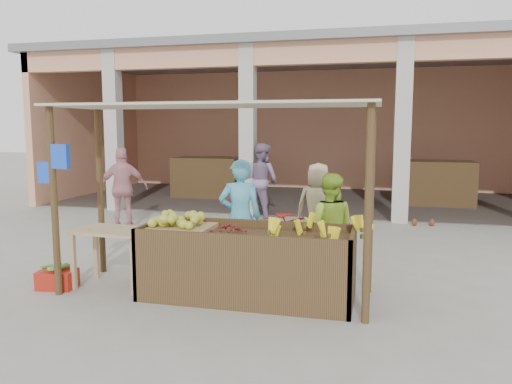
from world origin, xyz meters
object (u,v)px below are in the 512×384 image
(side_table, at_px, (113,239))
(red_crate, at_px, (57,279))
(fruit_stall, at_px, (247,267))
(vendor_blue, at_px, (240,214))
(vendor_green, at_px, (329,224))
(motorcycle, at_px, (298,225))

(side_table, xyz_separation_m, red_crate, (-0.68, -0.27, -0.52))
(fruit_stall, bearing_deg, vendor_blue, 110.43)
(vendor_blue, height_order, vendor_green, vendor_blue)
(vendor_blue, xyz_separation_m, vendor_green, (1.25, 0.05, -0.10))
(fruit_stall, xyz_separation_m, vendor_blue, (-0.36, 0.95, 0.49))
(side_table, xyz_separation_m, motorcycle, (2.13, 2.11, -0.12))
(vendor_green, bearing_deg, motorcycle, -60.25)
(fruit_stall, relative_size, vendor_green, 1.66)
(fruit_stall, bearing_deg, red_crate, -174.60)
(red_crate, height_order, vendor_green, vendor_green)
(side_table, distance_m, red_crate, 0.89)
(vendor_blue, distance_m, motorcycle, 1.40)
(fruit_stall, xyz_separation_m, side_table, (-1.84, 0.03, 0.24))
(side_table, bearing_deg, vendor_green, 21.80)
(red_crate, distance_m, motorcycle, 3.70)
(side_table, relative_size, vendor_blue, 0.55)
(side_table, bearing_deg, vendor_blue, 34.00)
(fruit_stall, height_order, vendor_green, vendor_green)
(side_table, bearing_deg, fruit_stall, 1.16)
(vendor_green, height_order, motorcycle, vendor_green)
(red_crate, xyz_separation_m, vendor_blue, (2.16, 1.19, 0.77))
(motorcycle, bearing_deg, vendor_green, -176.33)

